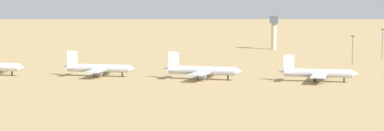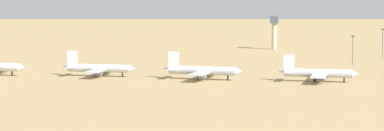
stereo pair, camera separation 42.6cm
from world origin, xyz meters
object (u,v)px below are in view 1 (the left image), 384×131
parked_jet_white_5 (317,73)px  parked_jet_white_4 (202,71)px  light_pole_west (382,42)px  parked_jet_white_3 (98,68)px  control_tower (274,29)px  light_pole_mid (353,48)px

parked_jet_white_5 → parked_jet_white_4: bearing=-176.6°
parked_jet_white_4 → light_pole_west: bearing=61.3°
parked_jet_white_3 → parked_jet_white_4: (46.63, -3.61, 0.19)m
control_tower → light_pole_mid: 109.07m
parked_jet_white_4 → control_tower: control_tower is taller
parked_jet_white_4 → light_pole_mid: size_ratio=2.36×
parked_jet_white_5 → light_pole_mid: light_pole_mid is taller
parked_jet_white_3 → light_pole_mid: (109.88, 72.31, 5.03)m
parked_jet_white_5 → parked_jet_white_3: bearing=-179.0°
parked_jet_white_5 → light_pole_west: size_ratio=2.01×
light_pole_mid → parked_jet_white_5: bearing=-101.0°
parked_jet_white_5 → light_pole_west: (30.77, 112.53, 5.93)m
parked_jet_white_5 → light_pole_west: light_pole_west is taller
parked_jet_white_3 → control_tower: (62.29, 170.37, 9.11)m
parked_jet_white_4 → light_pole_west: (79.28, 112.91, 5.74)m
parked_jet_white_4 → light_pole_mid: 98.93m
light_pole_west → light_pole_mid: size_ratio=1.12×
light_pole_mid → parked_jet_white_3: bearing=-146.7°
parked_jet_white_3 → parked_jet_white_4: size_ratio=0.95×
parked_jet_white_4 → control_tower: (15.66, 173.98, 8.93)m
light_pole_west → parked_jet_white_4: bearing=-125.1°
light_pole_west → control_tower: bearing=136.2°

